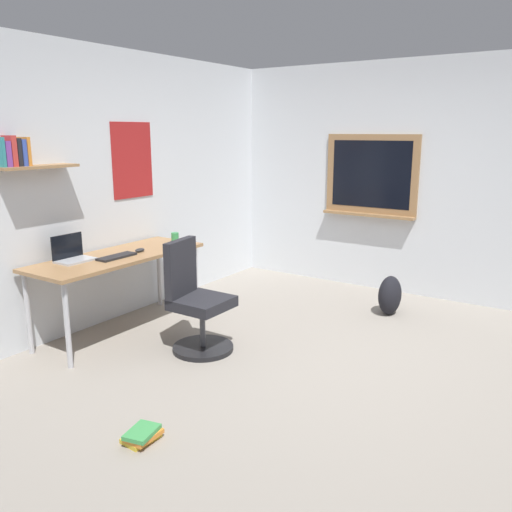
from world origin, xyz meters
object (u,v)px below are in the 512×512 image
Objects in this scene: keyboard at (117,257)px; computer_mouse at (140,250)px; desk at (118,262)px; backpack at (390,295)px; coffee_mug at (175,237)px; laptop at (72,255)px; office_chair at (196,304)px; book_stack_on_floor at (142,435)px.

keyboard is 0.28m from computer_mouse.
desk is 2.71m from backpack.
keyboard is 0.82m from coffee_mug.
laptop is at bearing 158.22° from computer_mouse.
backpack is at bearing -59.19° from coffee_mug.
office_chair is 0.85m from computer_mouse.
desk is 0.74m from coffee_mug.
backpack is at bearing -7.99° from book_stack_on_floor.
book_stack_on_floor is at bearing -128.46° from keyboard.
coffee_mug reaches higher than book_stack_on_floor.
laptop reaches higher than coffee_mug.
book_stack_on_floor is at bearing -143.07° from coffee_mug.
keyboard is at bearing 51.54° from book_stack_on_floor.
backpack is at bearing -30.68° from office_chair.
office_chair is 3.06× the size of laptop.
desk is 0.23m from computer_mouse.
desk is 0.42m from laptop.
laptop is 0.77× the size of backpack.
backpack is (2.23, -2.06, -0.59)m from laptop.
laptop is at bearing 158.26° from desk.
office_chair is at bearing 149.32° from backpack.
computer_mouse is at bearing -21.86° from desk.
keyboard is at bearing 180.00° from computer_mouse.
laptop reaches higher than office_chair.
desk is 1.76× the size of office_chair.
computer_mouse is 0.43× the size of book_stack_on_floor.
desk is at bearing 134.19° from backpack.
laptop is at bearing 141.97° from keyboard.
computer_mouse reaches higher than book_stack_on_floor.
laptop is 2.98× the size of computer_mouse.
office_chair is 10.33× the size of coffee_mug.
computer_mouse is at bearing 0.00° from keyboard.
book_stack_on_floor is at bearing -116.74° from laptop.
keyboard is 4.02× the size of coffee_mug.
computer_mouse reaches higher than desk.
backpack is at bearing -47.80° from computer_mouse.
laptop reaches higher than book_stack_on_floor.
office_chair is 2.57× the size of keyboard.
office_chair reaches higher than book_stack_on_floor.
laptop is 1.27× the size of book_stack_on_floor.
keyboard is at bearing 136.66° from backpack.
desk is at bearing 43.32° from keyboard.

